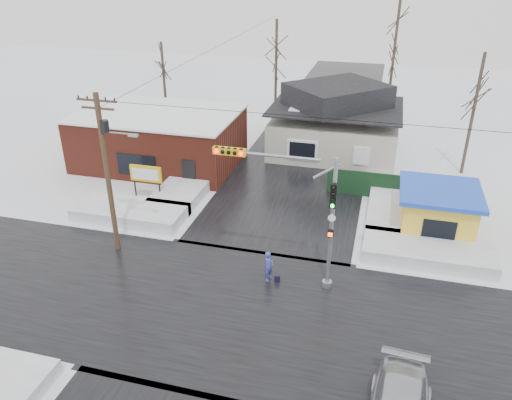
% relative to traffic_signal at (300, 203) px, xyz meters
% --- Properties ---
extents(ground, '(120.00, 120.00, 0.00)m').
position_rel_traffic_signal_xyz_m(ground, '(-2.43, -2.97, -4.54)').
color(ground, white).
rests_on(ground, ground).
extents(road_ns, '(10.00, 120.00, 0.02)m').
position_rel_traffic_signal_xyz_m(road_ns, '(-2.43, -2.97, -4.53)').
color(road_ns, black).
rests_on(road_ns, ground).
extents(road_ew, '(120.00, 10.00, 0.02)m').
position_rel_traffic_signal_xyz_m(road_ew, '(-2.43, -2.97, -4.53)').
color(road_ew, black).
rests_on(road_ew, ground).
extents(snowbank_nw, '(7.00, 3.00, 0.80)m').
position_rel_traffic_signal_xyz_m(snowbank_nw, '(-11.43, 4.03, -4.14)').
color(snowbank_nw, white).
rests_on(snowbank_nw, ground).
extents(snowbank_ne, '(7.00, 3.00, 0.80)m').
position_rel_traffic_signal_xyz_m(snowbank_ne, '(6.57, 4.03, -4.14)').
color(snowbank_ne, white).
rests_on(snowbank_ne, ground).
extents(snowbank_nside_w, '(3.00, 8.00, 0.80)m').
position_rel_traffic_signal_xyz_m(snowbank_nside_w, '(-9.43, 9.03, -4.14)').
color(snowbank_nside_w, white).
rests_on(snowbank_nside_w, ground).
extents(snowbank_nside_e, '(3.00, 8.00, 0.80)m').
position_rel_traffic_signal_xyz_m(snowbank_nside_e, '(4.57, 9.03, -4.14)').
color(snowbank_nside_e, white).
rests_on(snowbank_nside_e, ground).
extents(traffic_signal, '(6.05, 0.68, 7.00)m').
position_rel_traffic_signal_xyz_m(traffic_signal, '(0.00, 0.00, 0.00)').
color(traffic_signal, gray).
rests_on(traffic_signal, ground).
extents(utility_pole, '(3.15, 0.44, 9.00)m').
position_rel_traffic_signal_xyz_m(utility_pole, '(-10.36, 0.53, 0.57)').
color(utility_pole, '#382619').
rests_on(utility_pole, ground).
extents(brick_building, '(12.20, 8.20, 4.12)m').
position_rel_traffic_signal_xyz_m(brick_building, '(-13.43, 13.03, -2.46)').
color(brick_building, maroon).
rests_on(brick_building, ground).
extents(marquee_sign, '(2.20, 0.21, 2.55)m').
position_rel_traffic_signal_xyz_m(marquee_sign, '(-11.43, 6.53, -2.62)').
color(marquee_sign, black).
rests_on(marquee_sign, ground).
extents(house, '(10.40, 8.40, 5.76)m').
position_rel_traffic_signal_xyz_m(house, '(-0.43, 19.03, -1.92)').
color(house, beige).
rests_on(house, ground).
extents(kiosk, '(4.60, 4.60, 2.88)m').
position_rel_traffic_signal_xyz_m(kiosk, '(7.07, 7.03, -3.08)').
color(kiosk, yellow).
rests_on(kiosk, ground).
extents(fence, '(8.00, 0.12, 1.80)m').
position_rel_traffic_signal_xyz_m(fence, '(4.07, 11.03, -3.64)').
color(fence, black).
rests_on(fence, ground).
extents(tree_far_left, '(3.00, 3.00, 10.00)m').
position_rel_traffic_signal_xyz_m(tree_far_left, '(-6.43, 23.03, 3.41)').
color(tree_far_left, '#332821').
rests_on(tree_far_left, ground).
extents(tree_far_mid, '(3.00, 3.00, 12.00)m').
position_rel_traffic_signal_xyz_m(tree_far_mid, '(3.57, 25.03, 5.00)').
color(tree_far_mid, '#332821').
rests_on(tree_far_mid, ground).
extents(tree_far_right, '(3.00, 3.00, 9.00)m').
position_rel_traffic_signal_xyz_m(tree_far_right, '(9.57, 17.03, 2.62)').
color(tree_far_right, '#332821').
rests_on(tree_far_right, ground).
extents(tree_far_west, '(3.00, 3.00, 8.00)m').
position_rel_traffic_signal_xyz_m(tree_far_west, '(-16.43, 21.03, 1.82)').
color(tree_far_west, '#332821').
rests_on(tree_far_west, ground).
extents(pedestrian, '(0.55, 0.69, 1.66)m').
position_rel_traffic_signal_xyz_m(pedestrian, '(-1.41, -0.20, -3.71)').
color(pedestrian, '#3943A0').
rests_on(pedestrian, ground).
extents(shopping_bag, '(0.30, 0.20, 0.35)m').
position_rel_traffic_signal_xyz_m(shopping_bag, '(-0.94, -0.29, -4.36)').
color(shopping_bag, black).
rests_on(shopping_bag, ground).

